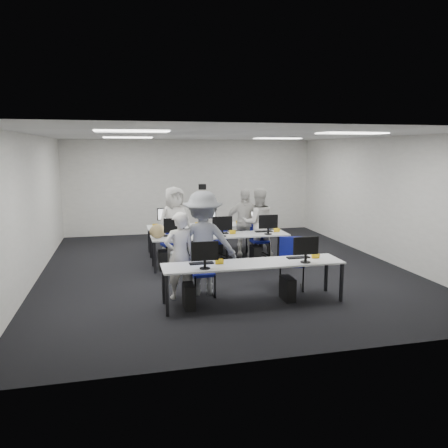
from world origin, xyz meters
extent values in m
plane|color=black|center=(0.00, 0.00, 0.00)|extent=(9.00, 9.00, 0.00)
plane|color=white|center=(0.00, 0.00, 3.00)|extent=(9.00, 9.00, 0.00)
cube|color=silver|center=(0.00, 4.50, 1.50)|extent=(8.00, 0.02, 3.00)
cube|color=silver|center=(0.00, -4.50, 1.50)|extent=(8.00, 0.02, 3.00)
cube|color=silver|center=(-4.00, 0.00, 1.50)|extent=(0.02, 9.00, 3.00)
cube|color=silver|center=(4.00, 0.00, 1.50)|extent=(0.02, 9.00, 3.00)
cube|color=white|center=(-2.00, -2.00, 2.98)|extent=(1.20, 0.60, 0.02)
cube|color=white|center=(2.00, -2.00, 2.98)|extent=(1.20, 0.60, 0.02)
cube|color=white|center=(-2.00, 2.00, 2.98)|extent=(1.20, 0.60, 0.02)
cube|color=white|center=(2.00, 2.00, 2.98)|extent=(1.20, 0.60, 0.02)
cube|color=white|center=(0.00, -2.40, 0.71)|extent=(3.20, 0.70, 0.03)
cube|color=black|center=(-1.55, -2.70, 0.35)|extent=(0.05, 0.05, 0.70)
cube|color=black|center=(-1.55, -2.10, 0.35)|extent=(0.05, 0.05, 0.70)
cube|color=black|center=(1.55, -2.70, 0.35)|extent=(0.05, 0.05, 0.70)
cube|color=black|center=(1.55, -2.10, 0.35)|extent=(0.05, 0.05, 0.70)
cube|color=white|center=(0.00, 0.20, 0.71)|extent=(3.20, 0.70, 0.03)
cube|color=black|center=(-1.55, -0.10, 0.35)|extent=(0.05, 0.05, 0.70)
cube|color=black|center=(-1.55, 0.50, 0.35)|extent=(0.05, 0.05, 0.70)
cube|color=black|center=(1.55, -0.10, 0.35)|extent=(0.05, 0.05, 0.70)
cube|color=black|center=(1.55, 0.50, 0.35)|extent=(0.05, 0.05, 0.70)
cube|color=white|center=(0.00, 1.60, 0.71)|extent=(3.20, 0.70, 0.03)
cube|color=black|center=(-1.55, 1.30, 0.35)|extent=(0.05, 0.05, 0.70)
cube|color=black|center=(-1.55, 1.90, 0.35)|extent=(0.05, 0.05, 0.70)
cube|color=black|center=(1.55, 1.30, 0.35)|extent=(0.05, 0.05, 0.70)
cube|color=black|center=(1.55, 1.90, 0.35)|extent=(0.05, 0.05, 0.70)
cube|color=#0E1FB6|center=(-0.90, -2.58, 1.03)|extent=(0.46, 0.04, 0.32)
cube|color=black|center=(-0.90, -2.26, 0.74)|extent=(0.42, 0.14, 0.02)
ellipsoid|color=black|center=(-0.60, -2.26, 0.75)|extent=(0.07, 0.10, 0.04)
cube|color=black|center=(-1.15, -2.40, 0.21)|extent=(0.18, 0.40, 0.42)
cube|color=white|center=(0.90, -2.58, 1.03)|extent=(0.46, 0.04, 0.32)
cube|color=black|center=(0.90, -2.26, 0.74)|extent=(0.42, 0.14, 0.02)
ellipsoid|color=black|center=(1.20, -2.26, 0.75)|extent=(0.07, 0.10, 0.04)
cube|color=black|center=(0.65, -2.40, 0.21)|extent=(0.18, 0.40, 0.42)
cube|color=white|center=(-1.10, 0.02, 1.03)|extent=(0.46, 0.04, 0.32)
cube|color=black|center=(-1.10, 0.34, 0.74)|extent=(0.42, 0.14, 0.02)
ellipsoid|color=black|center=(-0.80, 0.34, 0.75)|extent=(0.07, 0.10, 0.04)
cube|color=black|center=(-1.35, 0.20, 0.21)|extent=(0.18, 0.40, 0.42)
cube|color=white|center=(0.00, 0.02, 1.03)|extent=(0.46, 0.04, 0.32)
cube|color=black|center=(0.00, 0.34, 0.74)|extent=(0.42, 0.14, 0.02)
ellipsoid|color=black|center=(0.30, 0.34, 0.75)|extent=(0.07, 0.10, 0.04)
cube|color=black|center=(-0.25, 0.20, 0.21)|extent=(0.18, 0.40, 0.42)
cube|color=white|center=(1.10, 0.02, 1.03)|extent=(0.46, 0.04, 0.32)
cube|color=black|center=(1.10, 0.34, 0.74)|extent=(0.42, 0.14, 0.02)
ellipsoid|color=black|center=(1.40, 0.34, 0.75)|extent=(0.07, 0.10, 0.04)
cube|color=black|center=(0.85, 0.20, 0.21)|extent=(0.18, 0.40, 0.42)
cube|color=white|center=(-1.10, 1.78, 1.03)|extent=(0.46, 0.04, 0.32)
cube|color=black|center=(-1.10, 1.46, 0.74)|extent=(0.42, 0.14, 0.02)
ellipsoid|color=black|center=(-1.40, 1.46, 0.75)|extent=(0.07, 0.10, 0.04)
cube|color=black|center=(-0.85, 1.60, 0.21)|extent=(0.18, 0.40, 0.42)
cube|color=white|center=(0.00, 1.78, 1.03)|extent=(0.46, 0.04, 0.32)
cube|color=black|center=(0.00, 1.46, 0.74)|extent=(0.42, 0.14, 0.02)
ellipsoid|color=black|center=(-0.30, 1.46, 0.75)|extent=(0.07, 0.10, 0.04)
cube|color=black|center=(0.25, 1.60, 0.21)|extent=(0.18, 0.40, 0.42)
cube|color=white|center=(1.10, 1.78, 1.03)|extent=(0.46, 0.04, 0.32)
cube|color=black|center=(1.10, 1.46, 0.74)|extent=(0.42, 0.14, 0.02)
ellipsoid|color=black|center=(0.80, 1.46, 0.75)|extent=(0.07, 0.10, 0.04)
cube|color=black|center=(1.35, 1.60, 0.21)|extent=(0.18, 0.40, 0.42)
cube|color=navy|center=(-0.80, -1.81, 0.42)|extent=(0.42, 0.41, 0.06)
cube|color=navy|center=(-0.81, -1.63, 0.66)|extent=(0.39, 0.07, 0.33)
cube|color=navy|center=(0.97, -1.77, 0.50)|extent=(0.60, 0.59, 0.07)
cube|color=navy|center=(1.04, -1.56, 0.79)|extent=(0.45, 0.20, 0.39)
cube|color=navy|center=(-1.09, 0.80, 0.43)|extent=(0.50, 0.49, 0.06)
cube|color=navy|center=(-1.14, 0.98, 0.68)|extent=(0.39, 0.14, 0.34)
cube|color=navy|center=(0.03, 0.80, 0.44)|extent=(0.49, 0.48, 0.06)
cube|color=navy|center=(-0.01, 0.99, 0.69)|extent=(0.40, 0.13, 0.34)
cube|color=navy|center=(1.11, 0.68, 0.43)|extent=(0.43, 0.41, 0.06)
cube|color=navy|center=(1.10, 0.87, 0.67)|extent=(0.39, 0.07, 0.33)
cube|color=navy|center=(-1.00, 1.02, 0.45)|extent=(0.54, 0.52, 0.06)
cube|color=navy|center=(-1.06, 0.83, 0.71)|extent=(0.41, 0.17, 0.36)
cube|color=navy|center=(0.09, 1.07, 0.43)|extent=(0.53, 0.52, 0.06)
cube|color=navy|center=(0.16, 0.90, 0.68)|extent=(0.39, 0.19, 0.34)
cube|color=navy|center=(1.17, 1.03, 0.48)|extent=(0.52, 0.51, 0.06)
cube|color=navy|center=(1.21, 0.83, 0.75)|extent=(0.44, 0.12, 0.37)
ellipsoid|color=olive|center=(-1.45, 0.17, 0.89)|extent=(0.44, 0.34, 0.31)
imported|color=white|center=(-1.22, -1.84, 0.80)|extent=(0.65, 0.50, 1.60)
imported|color=white|center=(1.12, 0.85, 0.87)|extent=(0.88, 0.71, 1.73)
imported|color=white|center=(-0.97, 0.97, 0.90)|extent=(1.01, 0.80, 1.81)
imported|color=white|center=(0.79, 0.98, 0.86)|extent=(1.08, 0.66, 1.72)
imported|color=slate|center=(-0.77, -1.70, 0.97)|extent=(1.34, 0.90, 1.94)
cube|color=black|center=(-0.74, -1.52, 2.01)|extent=(0.16, 0.20, 0.10)
camera|label=1|loc=(-2.20, -9.50, 2.69)|focal=35.00mm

